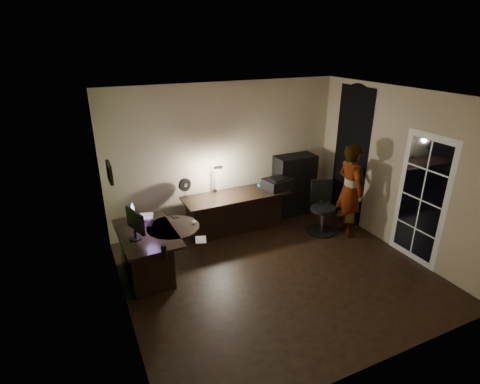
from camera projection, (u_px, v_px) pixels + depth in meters
name	position (u px, v px, depth m)	size (l,w,h in m)	color
floor	(277.00, 273.00, 5.84)	(4.50, 4.00, 0.01)	black
ceiling	(285.00, 96.00, 4.81)	(4.50, 4.00, 0.01)	silver
wall_back	(226.00, 156.00, 7.00)	(4.50, 0.01, 2.70)	tan
wall_front	(386.00, 265.00, 3.64)	(4.50, 0.01, 2.70)	tan
wall_left	(117.00, 224.00, 4.45)	(0.01, 4.00, 2.70)	tan
wall_right	(398.00, 171.00, 6.20)	(0.01, 4.00, 2.70)	tan
green_wall_overlay	(118.00, 224.00, 4.45)	(0.00, 4.00, 2.70)	#415C26
arched_doorway	(351.00, 156.00, 7.18)	(0.01, 0.90, 2.60)	black
french_door	(421.00, 200.00, 5.85)	(0.02, 0.92, 2.10)	white
framed_picture	(109.00, 172.00, 4.65)	(0.04, 0.30, 0.25)	black
desk_left	(149.00, 254.00, 5.65)	(0.80, 1.30, 0.75)	black
desk_right	(236.00, 213.00, 6.99)	(1.97, 0.69, 0.74)	black
cabinet	(294.00, 185.00, 7.64)	(0.82, 0.41, 1.23)	black
laptop_stand	(144.00, 220.00, 5.75)	(0.27, 0.22, 0.11)	silver
laptop	(143.00, 210.00, 5.68)	(0.31, 0.29, 0.21)	silver
monitor	(135.00, 229.00, 5.28)	(0.09, 0.47, 0.31)	black
mouse	(194.00, 222.00, 5.77)	(0.06, 0.09, 0.03)	silver
phone	(174.00, 217.00, 5.98)	(0.07, 0.14, 0.01)	black
pen	(197.00, 239.00, 5.30)	(0.01, 0.14, 0.01)	black
speaker	(164.00, 251.00, 4.84)	(0.07, 0.07, 0.18)	black
notepad	(201.00, 240.00, 5.29)	(0.15, 0.21, 0.01)	silver
desk_fan	(185.00, 188.00, 6.67)	(0.24, 0.13, 0.37)	black
headphones	(263.00, 184.00, 7.22)	(0.19, 0.08, 0.09)	#18527F
printer	(278.00, 183.00, 7.09)	(0.50, 0.39, 0.22)	black
desk_lamp	(214.00, 177.00, 6.86)	(0.14, 0.27, 0.59)	black
office_chair	(323.00, 208.00, 6.90)	(0.54, 0.54, 0.97)	black
person	(350.00, 190.00, 6.73)	(0.61, 0.41, 1.72)	#D8A88C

